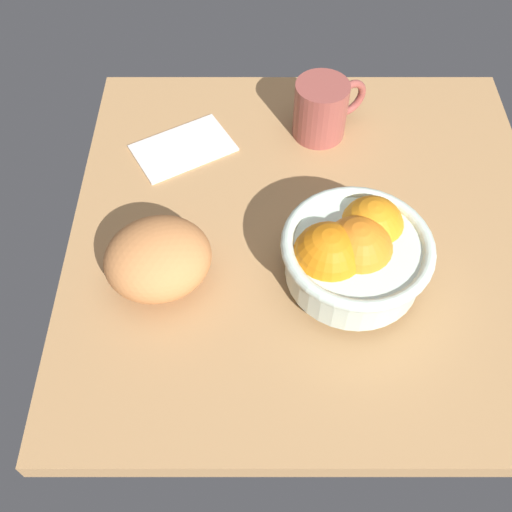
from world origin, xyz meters
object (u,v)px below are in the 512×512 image
Objects in this scene: bread_loaf at (158,259)px; mug at (322,109)px; napkin_folded at (183,147)px; fruit_bowl at (353,252)px.

mug is at bearing 51.30° from bread_loaf.
napkin_folded is (1.01, 23.94, -3.92)cm from bread_loaf.
bread_loaf is at bearing -128.70° from mug.
fruit_bowl reaches higher than bread_loaf.
fruit_bowl is 27.87cm from mug.
fruit_bowl is at bearing 0.17° from bread_loaf.
napkin_folded is at bearing 134.19° from fruit_bowl.
bread_loaf is 35.69cm from mug.
bread_loaf is 0.92× the size of napkin_folded.
bread_loaf reaches higher than napkin_folded.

